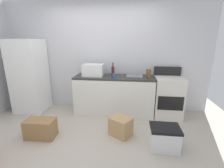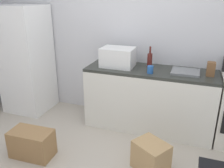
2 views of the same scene
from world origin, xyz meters
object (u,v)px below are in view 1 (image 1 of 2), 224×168
(stove_oven, at_px, (168,96))
(cardboard_box_small, at_px, (121,126))
(coffee_mug, at_px, (114,76))
(cardboard_box_large, at_px, (41,128))
(refrigerator, at_px, (29,76))
(microwave, at_px, (93,70))
(knife_block, at_px, (149,73))
(storage_bin, at_px, (164,138))
(wine_bottle, at_px, (113,71))

(stove_oven, height_order, cardboard_box_small, stove_oven)
(coffee_mug, bearing_deg, cardboard_box_large, -140.57)
(refrigerator, xyz_separation_m, cardboard_box_small, (2.27, -0.87, -0.69))
(microwave, height_order, knife_block, microwave)
(refrigerator, relative_size, stove_oven, 1.57)
(stove_oven, xyz_separation_m, cardboard_box_large, (-2.42, -1.17, -0.29))
(cardboard_box_large, height_order, cardboard_box_small, cardboard_box_small)
(cardboard_box_large, xyz_separation_m, storage_bin, (2.14, -0.05, 0.02))
(cardboard_box_large, bearing_deg, coffee_mug, 39.43)
(microwave, distance_m, coffee_mug, 0.53)
(knife_block, bearing_deg, microwave, -179.93)
(knife_block, xyz_separation_m, cardboard_box_large, (-1.96, -1.16, -0.82))
(microwave, distance_m, knife_block, 1.24)
(wine_bottle, relative_size, cardboard_box_large, 0.58)
(storage_bin, bearing_deg, cardboard_box_small, 158.22)
(wine_bottle, relative_size, storage_bin, 0.65)
(refrigerator, relative_size, knife_block, 9.57)
(knife_block, height_order, cardboard_box_small, knife_block)
(refrigerator, height_order, cardboard_box_small, refrigerator)
(refrigerator, xyz_separation_m, stove_oven, (3.27, 0.06, -0.40))
(microwave, bearing_deg, wine_bottle, 13.36)
(storage_bin, bearing_deg, cardboard_box_large, 178.79)
(stove_oven, xyz_separation_m, cardboard_box_small, (-1.00, -0.93, -0.29))
(cardboard_box_small, xyz_separation_m, storage_bin, (0.72, -0.29, 0.02))
(cardboard_box_large, bearing_deg, stove_oven, 25.85)
(refrigerator, height_order, cardboard_box_large, refrigerator)
(microwave, relative_size, wine_bottle, 1.53)
(wine_bottle, bearing_deg, microwave, -166.64)
(coffee_mug, bearing_deg, refrigerator, 176.84)
(cardboard_box_large, bearing_deg, cardboard_box_small, 9.72)
(microwave, relative_size, knife_block, 2.56)
(microwave, relative_size, cardboard_box_small, 1.25)
(knife_block, distance_m, cardboard_box_large, 2.42)
(coffee_mug, relative_size, storage_bin, 0.22)
(stove_oven, relative_size, storage_bin, 2.39)
(microwave, distance_m, cardboard_box_large, 1.61)
(refrigerator, xyz_separation_m, storage_bin, (2.99, -1.16, -0.67))
(coffee_mug, relative_size, cardboard_box_small, 0.27)
(wine_bottle, bearing_deg, coffee_mug, -76.41)
(stove_oven, distance_m, cardboard_box_large, 2.70)
(microwave, height_order, cardboard_box_large, microwave)
(stove_oven, height_order, cardboard_box_large, stove_oven)
(coffee_mug, height_order, storage_bin, coffee_mug)
(knife_block, bearing_deg, cardboard_box_large, -149.41)
(refrigerator, bearing_deg, storage_bin, -21.19)
(refrigerator, xyz_separation_m, knife_block, (2.81, 0.04, 0.13))
(refrigerator, relative_size, coffee_mug, 17.22)
(knife_block, bearing_deg, refrigerator, -179.12)
(refrigerator, height_order, stove_oven, refrigerator)
(microwave, relative_size, cardboard_box_large, 0.90)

